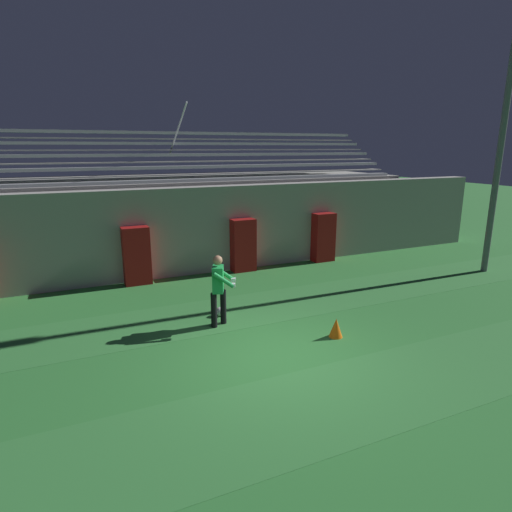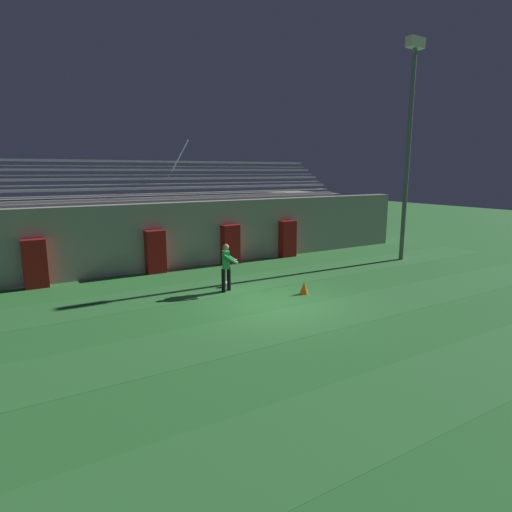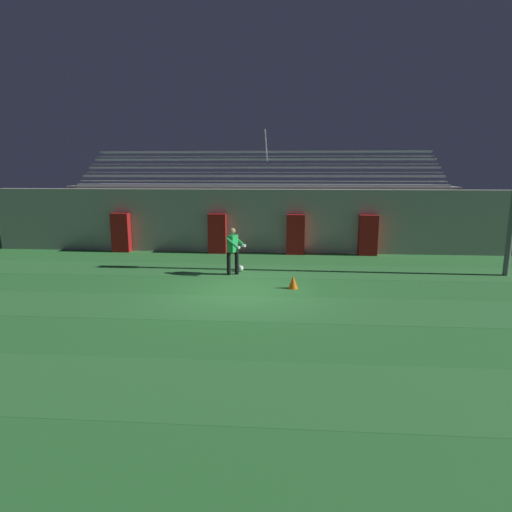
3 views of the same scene
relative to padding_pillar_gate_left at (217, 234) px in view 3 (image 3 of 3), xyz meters
The scene contains 13 objects.
ground_plane 6.26m from the padding_pillar_gate_left, 73.85° to the right, with size 80.00×80.00×0.00m, color #2D7533.
turf_stripe_near 12.10m from the padding_pillar_gate_left, 81.80° to the right, with size 28.00×2.16×0.01m, color #337A38.
turf_stripe_mid 7.86m from the padding_pillar_gate_left, 77.26° to the right, with size 28.00×2.16×0.01m, color #337A38.
turf_stripe_far 3.82m from the padding_pillar_gate_left, 62.38° to the right, with size 28.00×2.16×0.01m, color #337A38.
back_wall 1.88m from the padding_pillar_gate_left, 17.70° to the left, with size 24.00×0.60×2.80m, color #999691.
padding_pillar_gate_left is the anchor object (origin of this frame).
padding_pillar_gate_right 3.45m from the padding_pillar_gate_left, ahead, with size 0.78×0.44×1.75m, color maroon.
padding_pillar_far_left 4.38m from the padding_pillar_gate_left, behind, with size 0.78×0.44×1.75m, color maroon.
padding_pillar_far_right 6.57m from the padding_pillar_gate_left, ahead, with size 0.78×0.44×1.75m, color maroon.
bleacher_stand 3.43m from the padding_pillar_gate_left, 59.22° to the left, with size 18.00×4.05×5.43m.
goalkeeper 4.12m from the padding_pillar_gate_left, 73.12° to the right, with size 0.69×0.71×1.67m.
soccer_ball 3.77m from the padding_pillar_gate_left, 67.76° to the right, with size 0.22×0.22×0.22m, color white.
traffic_cone 6.52m from the padding_pillar_gate_left, 59.50° to the right, with size 0.30×0.30×0.42m, color orange.
Camera 3 is at (1.35, -12.61, 3.65)m, focal length 30.00 mm.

